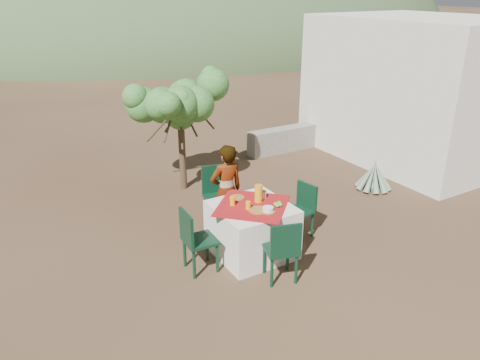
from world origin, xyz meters
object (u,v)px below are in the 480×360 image
object	(u,v)px
shrub_tree	(182,108)
chair_right	(302,207)
chair_near	(283,249)
chair_far	(217,193)
chair_left	(195,238)
person	(226,191)
guesthouse	(417,88)
agave	(374,177)
table	(252,230)
juice_pitcher	(258,193)

from	to	relation	value
shrub_tree	chair_right	bearing A→B (deg)	-73.77
chair_near	chair_right	size ratio (longest dim) A/B	1.07
chair_far	chair_near	distance (m)	1.87
chair_far	chair_left	world-z (taller)	chair_far
chair_right	shrub_tree	xyz separation A→B (m)	(-0.77, 2.63, 1.08)
person	guesthouse	bearing A→B (deg)	-166.80
chair_near	agave	xyz separation A→B (m)	(3.24, 1.59, -0.25)
agave	guesthouse	distance (m)	2.79
table	chair_left	size ratio (longest dim) A/B	1.45
chair_far	person	distance (m)	0.43
agave	juice_pitcher	distance (m)	3.21
person	juice_pitcher	xyz separation A→B (m)	(0.17, -0.63, 0.16)
chair_left	chair_right	world-z (taller)	chair_left
chair_far	table	bearing A→B (deg)	-77.90
chair_near	juice_pitcher	xyz separation A→B (m)	(0.18, 0.86, 0.40)
person	juice_pitcher	bearing A→B (deg)	105.71
shrub_tree	agave	distance (m)	3.81
chair_near	table	bearing A→B (deg)	-76.13
table	shrub_tree	world-z (taller)	shrub_tree
chair_right	shrub_tree	distance (m)	2.94
chair_left	chair_right	distance (m)	1.84
person	agave	xyz separation A→B (m)	(3.23, 0.10, -0.48)
chair_near	chair_left	xyz separation A→B (m)	(-0.85, 0.79, 0.01)
chair_far	chair_left	distance (m)	1.41
chair_right	chair_near	bearing A→B (deg)	-59.09
table	guesthouse	xyz separation A→B (m)	(5.44, 1.89, 1.12)
chair_near	juice_pitcher	world-z (taller)	juice_pitcher
chair_near	juice_pitcher	distance (m)	0.96
agave	person	bearing A→B (deg)	-178.30
chair_left	chair_near	bearing A→B (deg)	-130.18
agave	guesthouse	xyz separation A→B (m)	(2.23, 1.10, 1.26)
table	chair_near	distance (m)	0.80
person	chair_right	bearing A→B (deg)	149.00
chair_near	guesthouse	world-z (taller)	guesthouse
chair_far	shrub_tree	distance (m)	1.93
chair_near	guesthouse	bearing A→B (deg)	-137.42
chair_right	juice_pitcher	bearing A→B (deg)	-99.19
chair_right	guesthouse	bearing A→B (deg)	100.88
table	agave	size ratio (longest dim) A/B	1.79
chair_left	guesthouse	size ratio (longest dim) A/B	0.21
chair_left	person	size ratio (longest dim) A/B	0.62
shrub_tree	agave	xyz separation A→B (m)	(3.02, -1.93, -1.30)
table	chair_left	xyz separation A→B (m)	(-0.89, -0.00, 0.12)
chair_far	juice_pitcher	bearing A→B (deg)	-70.01
chair_left	shrub_tree	xyz separation A→B (m)	(1.08, 2.72, 1.04)
chair_far	agave	xyz separation A→B (m)	(3.18, -0.29, -0.29)
chair_right	agave	distance (m)	2.37
chair_right	juice_pitcher	size ratio (longest dim) A/B	3.33
chair_left	agave	distance (m)	4.18
table	chair_far	distance (m)	1.09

